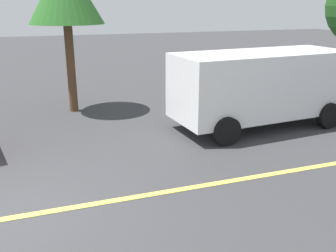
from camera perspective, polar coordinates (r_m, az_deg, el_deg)
name	(u,v)px	position (r m, az deg, el deg)	size (l,w,h in m)	color
ground_plane	(5,219)	(7.25, -23.20, -12.74)	(80.00, 80.00, 0.00)	#38383A
lane_marking_centre	(170,191)	(7.56, 0.32, -9.76)	(28.00, 0.16, 0.01)	#E0D14C
white_van	(260,84)	(11.47, 13.64, 6.09)	(5.34, 2.58, 2.20)	white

